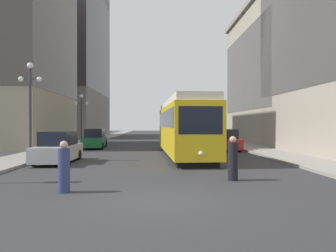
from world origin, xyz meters
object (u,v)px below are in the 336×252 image
at_px(lamp_post_left_near, 30,96).
at_px(lamp_post_left_far, 81,111).
at_px(parked_car_right_far, 225,140).
at_px(pedestrian_crossing_far, 64,168).
at_px(parked_car_left_near, 58,148).
at_px(streetcar, 184,126).
at_px(transit_bus, 196,127).
at_px(pedestrian_crossing_near, 233,160).
at_px(parked_car_left_mid, 95,139).

xyz_separation_m(lamp_post_left_near, lamp_post_left_far, (-0.00, 13.17, -0.39)).
distance_m(parked_car_right_far, pedestrian_crossing_far, 18.76).
bearing_deg(parked_car_left_near, streetcar, 22.40).
bearing_deg(parked_car_left_near, transit_bus, 61.51).
height_order(streetcar, lamp_post_left_far, lamp_post_left_far).
distance_m(streetcar, parked_car_left_near, 8.36).
xyz_separation_m(transit_bus, lamp_post_left_far, (-12.57, -5.92, 1.61)).
bearing_deg(pedestrian_crossing_near, parked_car_right_far, -153.68).
height_order(streetcar, transit_bus, streetcar).
relative_size(transit_bus, lamp_post_left_far, 2.35).
bearing_deg(parked_car_left_mid, pedestrian_crossing_far, -85.07).
xyz_separation_m(parked_car_right_far, pedestrian_crossing_near, (-2.96, -14.48, -0.02)).
bearing_deg(parked_car_right_far, lamp_post_left_far, -23.41).
distance_m(parked_car_left_mid, pedestrian_crossing_near, 19.39).
distance_m(parked_car_left_near, parked_car_left_mid, 11.16).
relative_size(transit_bus, lamp_post_left_near, 2.08).
distance_m(parked_car_left_near, lamp_post_left_far, 14.31).
bearing_deg(transit_bus, streetcar, -98.28).
relative_size(pedestrian_crossing_far, lamp_post_left_near, 0.29).
height_order(parked_car_left_mid, parked_car_right_far, same).
height_order(parked_car_left_mid, lamp_post_left_far, lamp_post_left_far).
bearing_deg(pedestrian_crossing_far, transit_bus, 26.69).
bearing_deg(lamp_post_left_far, streetcar, -48.42).
bearing_deg(streetcar, pedestrian_crossing_near, -85.58).
bearing_deg(parked_car_left_near, lamp_post_left_far, 97.54).
height_order(parked_car_left_near, pedestrian_crossing_near, parked_car_left_near).
relative_size(parked_car_left_near, lamp_post_left_far, 0.91).
height_order(pedestrian_crossing_near, pedestrian_crossing_far, pedestrian_crossing_near).
bearing_deg(pedestrian_crossing_near, transit_bus, -146.34).
xyz_separation_m(parked_car_left_mid, parked_car_right_far, (11.71, -2.83, 0.00)).
bearing_deg(lamp_post_left_far, parked_car_left_near, -82.23).
bearing_deg(transit_bus, lamp_post_left_near, -121.30).
distance_m(pedestrian_crossing_near, lamp_post_left_far, 22.88).
relative_size(transit_bus, pedestrian_crossing_far, 7.13).
xyz_separation_m(transit_bus, parked_car_left_near, (-10.67, -19.84, -1.10)).
xyz_separation_m(parked_car_left_near, lamp_post_left_far, (-1.90, 13.92, 2.71)).
xyz_separation_m(parked_car_left_near, parked_car_left_mid, (-0.00, 11.16, 0.00)).
distance_m(streetcar, lamp_post_left_near, 10.01).
bearing_deg(parked_car_right_far, pedestrian_crossing_far, 60.01).
xyz_separation_m(parked_car_left_mid, pedestrian_crossing_near, (8.75, -17.31, -0.02)).
xyz_separation_m(streetcar, parked_car_left_mid, (-7.63, 7.98, -1.26)).
relative_size(streetcar, parked_car_right_far, 2.58).
bearing_deg(pedestrian_crossing_far, lamp_post_left_far, 54.38).
height_order(parked_car_left_near, parked_car_right_far, same).
relative_size(streetcar, parked_car_left_mid, 2.60).
relative_size(parked_car_left_near, pedestrian_crossing_near, 2.64).
bearing_deg(parked_car_left_near, pedestrian_crossing_near, -35.34).
bearing_deg(pedestrian_crossing_near, lamp_post_left_near, -85.05).
relative_size(parked_car_left_mid, lamp_post_left_far, 0.96).
bearing_deg(transit_bus, lamp_post_left_far, -152.71).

